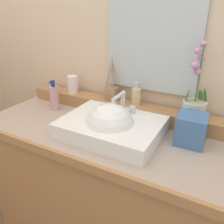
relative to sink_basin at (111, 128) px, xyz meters
name	(u,v)px	position (x,y,z in m)	size (l,w,h in m)	color
wall_back	(144,40)	(-0.01, 0.43, 0.37)	(3.31, 0.20, 2.57)	beige
vanity_cabinet	(112,196)	(-0.01, 0.04, -0.48)	(1.43, 0.57, 0.88)	#AD7647
back_ledge	(129,109)	(-0.01, 0.25, 0.00)	(1.35, 0.11, 0.08)	#AD7647
sink_basin	(111,128)	(0.00, 0.00, 0.00)	(0.48, 0.36, 0.28)	white
potted_plant	(195,102)	(0.34, 0.25, 0.11)	(0.12, 0.12, 0.37)	silver
soap_dispenser	(136,96)	(0.02, 0.26, 0.09)	(0.05, 0.05, 0.13)	#DBC385
tumbler_cup	(73,84)	(-0.41, 0.25, 0.09)	(0.07, 0.07, 0.11)	white
reed_diffuser	(112,93)	(-0.13, 0.27, 0.08)	(0.11, 0.08, 0.26)	#927250
lotion_bottle	(54,97)	(-0.46, 0.12, 0.04)	(0.05, 0.06, 0.18)	#CB99A8
tissue_box	(191,130)	(0.36, 0.11, 0.03)	(0.13, 0.13, 0.14)	#426A9F
mirror	(152,39)	(0.07, 0.32, 0.39)	(0.51, 0.02, 0.55)	silver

